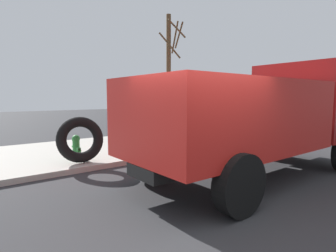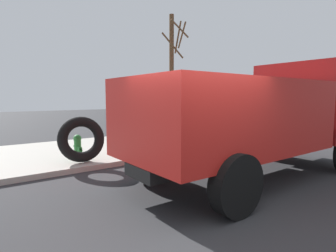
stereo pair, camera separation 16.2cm
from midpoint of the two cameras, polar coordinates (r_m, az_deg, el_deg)
The scene contains 7 objects.
ground_plane at distance 4.99m, azimuth 9.43°, elevation -18.05°, with size 80.00×80.00×0.00m, color #2D2D30.
sidewalk_curb at distance 10.38m, azimuth -17.43°, elevation -5.08°, with size 36.00×5.00×0.15m, color #ADA89E.
fire_hydrant at distance 8.85m, azimuth -17.76°, elevation -3.93°, with size 0.24×0.55×0.73m.
loose_tire at distance 8.23m, azimuth -17.04°, elevation -2.66°, with size 1.31×1.31×0.29m, color black.
stop_sign at distance 9.18m, azimuth -4.41°, elevation 4.67°, with size 0.76×0.08×2.39m.
dump_truck_red at distance 7.41m, azimuth 19.57°, elevation 2.47°, with size 7.01×2.83×3.00m.
bare_tree at distance 13.33m, azimuth 1.23°, elevation 11.13°, with size 1.41×1.04×5.73m.
Camera 2 is at (-3.23, -3.19, 2.03)m, focal length 29.31 mm.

